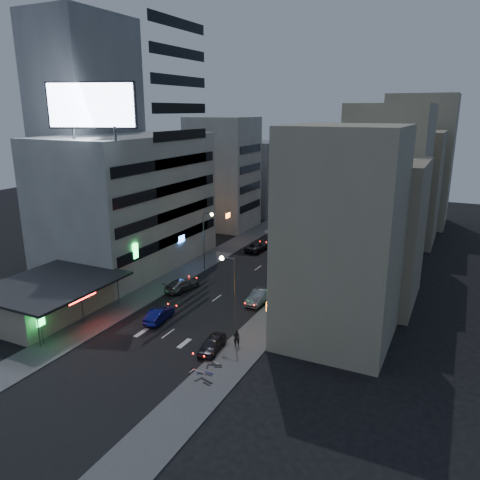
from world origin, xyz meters
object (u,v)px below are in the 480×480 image
Objects in this scene: road_car_blue at (159,315)px; scooter_blue at (214,368)px; scooter_black_a at (213,377)px; parked_car_right_near at (212,344)px; scooter_silver_a at (206,366)px; parked_car_left at (257,247)px; parked_car_right_far at (301,250)px; parked_car_right_mid at (259,296)px; person at (237,338)px; road_car_silver at (182,285)px; scooter_black_b at (222,359)px; scooter_silver_b at (220,358)px.

scooter_blue is at bearing 141.23° from road_car_blue.
road_car_blue is 13.31m from scooter_black_a.
parked_car_right_near is 2.02× the size of scooter_black_a.
scooter_black_a is at bearing 138.12° from road_car_blue.
scooter_blue is at bearing -64.79° from parked_car_right_near.
scooter_blue is (0.73, 0.11, -0.01)m from scooter_silver_a.
parked_car_right_near is 3.96m from scooter_blue.
parked_car_left is 1.07× the size of parked_car_right_far.
person reaches higher than parked_car_right_mid.
parked_car_right_far is 21.94m from road_car_silver.
parked_car_right_far is 2.45× the size of scooter_black_b.
parked_car_right_mid is (-0.60, 12.08, 0.08)m from parked_car_right_near.
scooter_black_b is 1.09× the size of scooter_silver_b.
parked_car_left is 34.10m from scooter_silver_b.
parked_car_right_mid is 14.09m from scooter_silver_b.
parked_car_right_far is 2.35× the size of scooter_black_a.
parked_car_left is at bearing 38.14° from scooter_silver_b.
scooter_silver_b is at bearing -81.86° from parked_car_right_far.
road_car_silver is at bearing 38.22° from scooter_blue.
scooter_silver_a is at bearing 65.94° from scooter_black_a.
parked_car_right_near is 0.80× the size of parked_car_left.
road_car_blue reaches higher than scooter_silver_a.
road_car_blue is 2.35× the size of scooter_silver_a.
scooter_black_a is at bearing -65.96° from parked_car_right_near.
parked_car_right_far is 2.86× the size of person.
parked_car_right_mid is at bearing -135.82° from road_car_blue.
parked_car_left is at bearing 100.40° from parked_car_right_near.
parked_car_right_mid is 2.84× the size of person.
road_car_silver is at bearing 39.67° from scooter_silver_a.
person reaches higher than scooter_black_b.
parked_car_left is 30.82m from person.
parked_car_right_far is 33.98m from scooter_black_b.
scooter_silver_b is (9.82, -4.96, -0.04)m from road_car_blue.
parked_car_right_far is at bearing 96.14° from parked_car_right_mid.
scooter_black_b is at bearing -22.09° from scooter_silver_a.
person reaches higher than parked_car_right_far.
parked_car_right_far is 0.96× the size of road_car_silver.
scooter_silver_a reaches higher than scooter_silver_b.
road_car_blue is 9.86m from person.
person is 5.04m from scooter_blue.
parked_car_right_far is 36.85m from scooter_black_a.
road_car_blue reaches higher than scooter_black_a.
road_car_silver is at bearing 62.52° from scooter_silver_b.
scooter_silver_b is (0.08, -3.45, -0.28)m from person.
parked_car_right_far is at bearing 24.04° from scooter_black_a.
person is at bearing 25.43° from scooter_black_a.
scooter_blue is (4.43, -35.22, -0.02)m from parked_car_right_far.
scooter_silver_a is at bearing 96.74° from scooter_blue.
person is (9.74, -1.51, 0.24)m from road_car_blue.
parked_car_right_near is 8.65m from road_car_blue.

